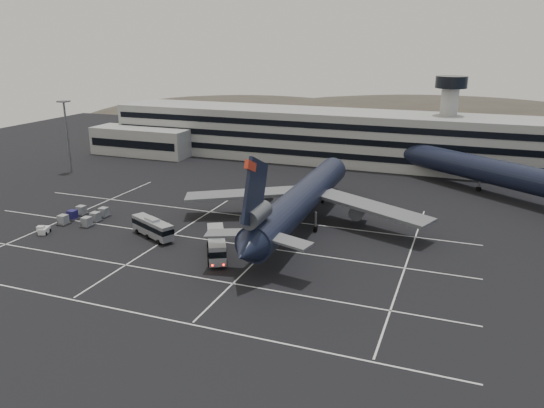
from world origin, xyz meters
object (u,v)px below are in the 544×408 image
(bus_far, at_px, (153,227))
(uld_cluster, at_px, (84,216))
(trijet_main, at_px, (301,200))
(bus_near, at_px, (216,243))
(tug_a, at_px, (44,230))

(bus_far, bearing_deg, uld_cluster, 105.62)
(trijet_main, bearing_deg, uld_cluster, -165.33)
(bus_near, relative_size, uld_cluster, 1.29)
(tug_a, bearing_deg, bus_near, -17.86)
(uld_cluster, bearing_deg, trijet_main, 15.65)
(trijet_main, xyz_separation_m, bus_near, (-8.29, -17.72, -3.05))
(bus_near, xyz_separation_m, bus_far, (-14.02, 3.49, -0.26))
(trijet_main, height_order, bus_far, trijet_main)
(trijet_main, relative_size, uld_cluster, 6.58)
(trijet_main, relative_size, bus_near, 5.11)
(bus_near, relative_size, bus_far, 1.12)
(trijet_main, relative_size, bus_far, 5.73)
(bus_far, bearing_deg, bus_near, -78.16)
(bus_near, height_order, uld_cluster, bus_near)
(tug_a, bearing_deg, uld_cluster, 57.47)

